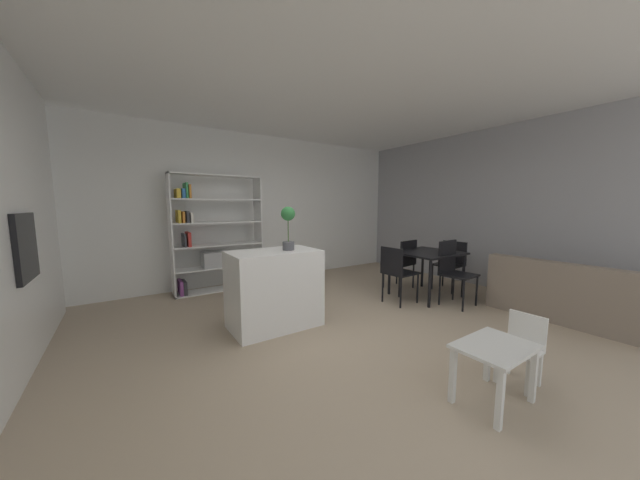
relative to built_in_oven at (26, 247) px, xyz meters
name	(u,v)px	position (x,y,z in m)	size (l,w,h in m)	color
ground_plane	(339,331)	(2.77, -0.91, -1.12)	(9.59, 9.59, 0.00)	tan
ceiling_slab	(340,75)	(2.77, -0.91, 1.75)	(6.97, 5.87, 0.06)	white
back_partition	(249,209)	(2.77, 2.00, 0.30)	(6.97, 0.06, 2.84)	white
right_partition_gray	(495,209)	(6.23, -0.91, 0.30)	(0.06, 5.87, 2.84)	#9E9EA3
built_in_oven	(26,247)	(0.00, 0.00, 0.00)	(0.06, 0.60, 0.60)	black
kitchen_island	(274,289)	(2.21, -0.34, -0.65)	(1.05, 0.64, 0.94)	white
potted_plant_on_island	(288,223)	(2.39, -0.39, 0.15)	(0.17, 0.17, 0.53)	#4C4C51
open_bookshelf	(212,238)	(1.97, 1.66, -0.20)	(1.50, 0.38, 1.99)	white
child_table	(495,355)	(2.97, -2.56, -0.75)	(0.59, 0.41, 0.45)	silver
child_chair_right	(522,346)	(3.43, -2.56, -0.80)	(0.29, 0.29, 0.58)	white
dining_table	(426,256)	(4.80, -0.58, -0.46)	(0.98, 0.90, 0.74)	black
dining_chair_far	(403,260)	(4.81, -0.10, -0.59)	(0.50, 0.46, 0.88)	black
dining_chair_window_side	(451,260)	(5.50, -0.58, -0.60)	(0.43, 0.46, 0.85)	black
dining_chair_near	(453,267)	(4.80, -1.06, -0.55)	(0.48, 0.45, 0.96)	black
dining_chair_island_side	(397,270)	(4.10, -0.59, -0.60)	(0.46, 0.42, 0.86)	black
sofa	(575,299)	(5.56, -2.30, -0.85)	(0.93, 1.83, 0.77)	gray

